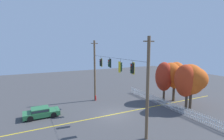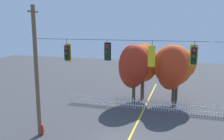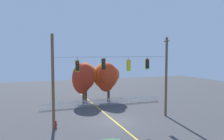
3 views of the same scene
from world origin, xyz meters
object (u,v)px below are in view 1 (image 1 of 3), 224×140
(traffic_signal_northbound_primary, at_px, (120,67))
(parked_car, at_px, (41,112))
(traffic_signal_southbound_primary, at_px, (110,63))
(traffic_signal_northbound_secondary, at_px, (132,68))
(autumn_maple_near_fence, at_px, (164,76))
(fire_hydrant, at_px, (96,98))
(autumn_maple_mid, at_px, (173,75))
(autumn_maple_far_west, at_px, (192,79))
(traffic_signal_westbound_side, at_px, (101,63))
(autumn_oak_far_east, at_px, (185,82))

(traffic_signal_northbound_primary, relative_size, parked_car, 0.38)
(parked_car, bearing_deg, traffic_signal_northbound_primary, 59.55)
(traffic_signal_southbound_primary, height_order, traffic_signal_northbound_primary, same)
(parked_car, bearing_deg, traffic_signal_northbound_secondary, 48.72)
(autumn_maple_near_fence, distance_m, fire_hydrant, 11.03)
(traffic_signal_southbound_primary, height_order, autumn_maple_mid, traffic_signal_southbound_primary)
(autumn_maple_far_west, bearing_deg, traffic_signal_southbound_primary, -110.21)
(autumn_maple_near_fence, bearing_deg, parked_car, -95.94)
(autumn_maple_far_west, xyz_separation_m, parked_car, (-5.79, -18.50, -3.35))
(parked_car, bearing_deg, traffic_signal_westbound_side, 95.62)
(autumn_oak_far_east, distance_m, parked_car, 18.72)
(traffic_signal_northbound_secondary, relative_size, autumn_maple_far_west, 0.24)
(autumn_maple_mid, bearing_deg, autumn_maple_far_west, -3.25)
(traffic_signal_northbound_secondary, distance_m, autumn_oak_far_east, 9.96)
(traffic_signal_northbound_secondary, xyz_separation_m, parked_car, (-7.12, -8.11, -5.58))
(autumn_maple_near_fence, relative_size, autumn_maple_mid, 0.99)
(autumn_maple_far_west, bearing_deg, traffic_signal_northbound_primary, -95.66)
(traffic_signal_southbound_primary, bearing_deg, traffic_signal_westbound_side, 179.99)
(traffic_signal_northbound_primary, height_order, autumn_maple_far_west, traffic_signal_northbound_primary)
(autumn_oak_far_east, bearing_deg, traffic_signal_southbound_primary, -110.57)
(autumn_maple_near_fence, bearing_deg, fire_hydrant, -117.53)
(traffic_signal_southbound_primary, xyz_separation_m, traffic_signal_northbound_secondary, (5.16, 0.00, -0.07))
(traffic_signal_northbound_secondary, distance_m, autumn_maple_far_west, 10.71)
(traffic_signal_northbound_primary, xyz_separation_m, autumn_maple_mid, (-2.36, 10.60, -2.00))
(autumn_maple_mid, bearing_deg, traffic_signal_westbound_side, -106.81)
(traffic_signal_northbound_primary, bearing_deg, traffic_signal_southbound_primary, 179.61)
(traffic_signal_northbound_primary, height_order, parked_car, traffic_signal_northbound_primary)
(traffic_signal_westbound_side, xyz_separation_m, autumn_maple_far_west, (6.59, 10.39, -2.13))
(autumn_maple_mid, bearing_deg, parked_car, -97.32)
(autumn_oak_far_east, bearing_deg, autumn_maple_mid, 160.98)
(autumn_maple_near_fence, bearing_deg, traffic_signal_southbound_primary, -89.05)
(traffic_signal_westbound_side, relative_size, autumn_maple_mid, 0.25)
(traffic_signal_southbound_primary, distance_m, parked_car, 10.08)
(traffic_signal_southbound_primary, distance_m, traffic_signal_northbound_primary, 2.80)
(traffic_signal_northbound_primary, bearing_deg, traffic_signal_westbound_side, 179.80)
(traffic_signal_northbound_secondary, bearing_deg, traffic_signal_southbound_primary, -179.99)
(traffic_signal_northbound_primary, height_order, autumn_maple_mid, traffic_signal_northbound_primary)
(autumn_maple_near_fence, height_order, autumn_maple_mid, autumn_maple_mid)
(traffic_signal_northbound_secondary, xyz_separation_m, autumn_oak_far_east, (-1.59, 9.51, -2.50))
(parked_car, bearing_deg, autumn_maple_mid, 82.68)
(traffic_signal_southbound_primary, relative_size, autumn_maple_far_west, 0.22)
(traffic_signal_southbound_primary, bearing_deg, traffic_signal_northbound_primary, -0.39)
(traffic_signal_northbound_primary, bearing_deg, traffic_signal_northbound_secondary, 0.48)
(traffic_signal_westbound_side, height_order, traffic_signal_southbound_primary, same)
(autumn_oak_far_east, height_order, autumn_maple_far_west, same)
(traffic_signal_westbound_side, bearing_deg, autumn_maple_near_fence, 74.31)
(autumn_maple_mid, distance_m, parked_car, 19.17)
(traffic_signal_northbound_primary, bearing_deg, autumn_maple_far_west, 84.34)
(traffic_signal_southbound_primary, bearing_deg, parked_car, -103.61)
(traffic_signal_northbound_secondary, height_order, autumn_oak_far_east, traffic_signal_northbound_secondary)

